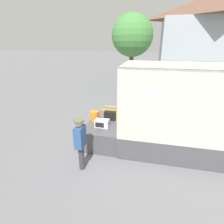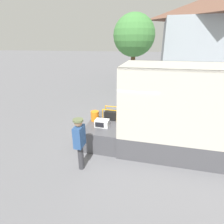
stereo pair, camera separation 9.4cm
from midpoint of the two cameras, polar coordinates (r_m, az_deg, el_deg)
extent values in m
plane|color=slate|center=(7.38, 2.95, -9.50)|extent=(160.00, 160.00, 0.00)
cube|color=#4C4C51|center=(7.23, 21.88, -8.22)|extent=(4.70, 2.41, 0.80)
cube|color=beige|center=(7.75, 22.31, 6.34)|extent=(4.70, 0.06, 2.35)
cube|color=beige|center=(5.54, 25.76, 0.10)|extent=(4.70, 0.06, 2.35)
cube|color=beige|center=(6.41, 25.32, 13.51)|extent=(4.70, 2.41, 0.06)
cylinder|color=yellow|center=(7.15, 11.06, -2.06)|extent=(0.29, 0.29, 0.36)
cube|color=#B2A893|center=(6.28, 19.91, -6.80)|extent=(0.44, 0.32, 0.31)
cube|color=#2D7F33|center=(6.88, 18.47, -3.88)|extent=(0.44, 0.32, 0.35)
cube|color=#4C4C51|center=(7.31, -2.33, -6.20)|extent=(1.37, 2.29, 0.80)
cube|color=white|center=(6.72, -3.65, -3.67)|extent=(0.52, 0.33, 0.28)
cube|color=black|center=(6.58, -4.50, -4.25)|extent=(0.33, 0.01, 0.19)
cube|color=black|center=(7.34, -0.79, -1.01)|extent=(0.50, 0.37, 0.37)
cylinder|color=slate|center=(7.29, 0.73, -1.01)|extent=(0.19, 0.20, 0.20)
cylinder|color=orange|center=(7.19, -3.46, -0.93)|extent=(0.04, 0.04, 0.51)
cylinder|color=orange|center=(7.06, 1.12, -1.33)|extent=(0.04, 0.04, 0.51)
cylinder|color=orange|center=(7.57, -2.58, 0.28)|extent=(0.04, 0.04, 0.51)
cylinder|color=orange|center=(7.45, 1.78, -0.08)|extent=(0.04, 0.04, 0.51)
cylinder|color=orange|center=(7.03, -1.20, 0.65)|extent=(0.59, 0.04, 0.04)
cylinder|color=orange|center=(7.42, -0.42, 1.80)|extent=(0.59, 0.04, 0.04)
cylinder|color=orange|center=(7.21, -6.03, -1.33)|extent=(0.33, 0.33, 0.42)
cylinder|color=#38383D|center=(5.82, -10.37, -14.40)|extent=(0.18, 0.18, 0.84)
cube|color=#2D5189|center=(5.41, -10.91, -7.90)|extent=(0.24, 0.44, 0.67)
sphere|color=tan|center=(5.21, -11.25, -3.58)|extent=(0.23, 0.23, 0.23)
cylinder|color=#606B47|center=(5.17, -11.32, -2.71)|extent=(0.31, 0.31, 0.06)
cube|color=#A8B2BC|center=(21.87, 27.35, 17.32)|extent=(8.73, 7.10, 6.05)
pyramid|color=brown|center=(22.10, 29.38, 27.79)|extent=(9.17, 7.46, 2.12)
cylinder|color=brown|center=(15.21, 5.99, 12.59)|extent=(0.36, 0.36, 2.90)
sphere|color=#478942|center=(15.03, 6.46, 23.61)|extent=(3.25, 3.25, 3.25)
camera|label=1|loc=(0.05, -90.40, -0.16)|focal=28.00mm
camera|label=2|loc=(0.05, 89.60, 0.16)|focal=28.00mm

